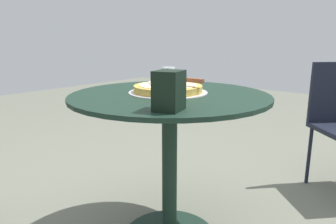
{
  "coord_description": "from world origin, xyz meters",
  "views": [
    {
      "loc": [
        0.86,
        -1.06,
        0.98
      ],
      "look_at": [
        -0.02,
        0.02,
        0.66
      ],
      "focal_mm": 32.65,
      "sensor_mm": 36.0,
      "label": 1
    }
  ],
  "objects_px": {
    "pizza_server": "(183,80)",
    "drinking_cup": "(168,76)",
    "napkin_dispenser": "(169,91)",
    "patio_table": "(170,135)",
    "pizza_on_tray": "(168,89)"
  },
  "relations": [
    {
      "from": "pizza_on_tray",
      "to": "pizza_server",
      "type": "bearing_deg",
      "value": 19.96
    },
    {
      "from": "pizza_on_tray",
      "to": "drinking_cup",
      "type": "height_order",
      "value": "drinking_cup"
    },
    {
      "from": "pizza_server",
      "to": "drinking_cup",
      "type": "relative_size",
      "value": 2.26
    },
    {
      "from": "pizza_on_tray",
      "to": "napkin_dispenser",
      "type": "relative_size",
      "value": 2.66
    },
    {
      "from": "patio_table",
      "to": "napkin_dispenser",
      "type": "relative_size",
      "value": 6.6
    },
    {
      "from": "napkin_dispenser",
      "to": "drinking_cup",
      "type": "bearing_deg",
      "value": 23.42
    },
    {
      "from": "pizza_on_tray",
      "to": "drinking_cup",
      "type": "xyz_separation_m",
      "value": [
        -0.18,
        0.22,
        0.03
      ]
    },
    {
      "from": "pizza_server",
      "to": "napkin_dispenser",
      "type": "xyz_separation_m",
      "value": [
        0.17,
        -0.31,
        0.01
      ]
    },
    {
      "from": "pizza_server",
      "to": "drinking_cup",
      "type": "bearing_deg",
      "value": 141.81
    },
    {
      "from": "drinking_cup",
      "to": "napkin_dispenser",
      "type": "xyz_separation_m",
      "value": [
        0.41,
        -0.5,
        0.02
      ]
    },
    {
      "from": "patio_table",
      "to": "pizza_server",
      "type": "bearing_deg",
      "value": 41.96
    },
    {
      "from": "pizza_server",
      "to": "drinking_cup",
      "type": "height_order",
      "value": "drinking_cup"
    },
    {
      "from": "patio_table",
      "to": "napkin_dispenser",
      "type": "height_order",
      "value": "napkin_dispenser"
    },
    {
      "from": "drinking_cup",
      "to": "napkin_dispenser",
      "type": "distance_m",
      "value": 0.65
    },
    {
      "from": "patio_table",
      "to": "pizza_server",
      "type": "xyz_separation_m",
      "value": [
        0.05,
        0.04,
        0.26
      ]
    }
  ]
}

